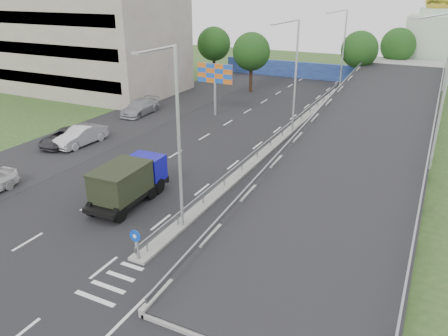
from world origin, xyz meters
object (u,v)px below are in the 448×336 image
Objects in this scene: parked_car_b at (81,136)px; parked_car_c at (64,137)px; billboard at (215,76)px; lamp_post_mid at (294,71)px; lamp_post_far at (342,46)px; sign_bollard at (137,244)px; parked_car_d at (140,107)px; lamp_post_near at (175,132)px; dump_truck at (129,181)px; church at (431,42)px.

parked_car_c is at bearing -150.64° from parked_car_b.
lamp_post_mid is at bearing -12.38° from billboard.
lamp_post_far is 36.67m from parked_car_c.
sign_bollard is 0.30× the size of billboard.
sign_bollard is at bearing -70.79° from billboard.
billboard is 8.85m from parked_car_d.
lamp_post_mid is at bearing 90.00° from lamp_post_near.
lamp_post_near is at bearing -90.00° from lamp_post_far.
parked_car_d is (-1.31, 10.31, -0.05)m from parked_car_b.
parked_car_b is 10.39m from parked_car_d.
lamp_post_mid is 2.01× the size of parked_car_b.
parked_car_b is at bearing -114.31° from billboard.
sign_bollard is 27.89m from parked_car_d.
parked_car_b is (-6.15, -13.62, -3.36)m from billboard.
lamp_post_far reaches higher than parked_car_d.
dump_truck is at bearing -29.84° from parked_car_b.
parked_car_b is (-15.15, 12.20, -0.21)m from sign_bollard.
dump_truck is (-4.55, 1.36, -4.30)m from lamp_post_near.
dump_truck is (-4.55, -38.64, -4.30)m from lamp_post_far.
dump_truck is 21.10m from parked_car_d.
parked_car_c is (-12.07, 6.36, -0.82)m from dump_truck.
billboard is at bearing 167.62° from lamp_post_mid.
church is 54.72m from dump_truck.
lamp_post_mid reaches higher than dump_truck.
lamp_post_mid is at bearing 40.70° from parked_car_b.
sign_bollard is 0.17× the size of lamp_post_far.
parked_car_b is at bearing -142.72° from lamp_post_mid.
billboard is (-9.11, -18.00, -1.62)m from lamp_post_far.
sign_bollard is 0.33× the size of parked_car_b.
sign_bollard is 0.31× the size of parked_car_d.
church reaches higher than lamp_post_mid.
church reaches higher than parked_car_b.
sign_bollard is 0.17× the size of lamp_post_near.
sign_bollard is 6.84m from dump_truck.
lamp_post_far is (0.11, 43.83, 4.77)m from sign_bollard.
lamp_post_near reaches higher than parked_car_d.
parked_car_b reaches higher than parked_car_c.
billboard is 16.51m from parked_car_c.
lamp_post_mid reaches higher than billboard.
lamp_post_near is at bearing -100.38° from church.
lamp_post_far is at bearing 49.97° from parked_car_d.
sign_bollard is at bearing -90.14° from lamp_post_far.
sign_bollard is at bearing -35.43° from parked_car_b.
parked_car_b is at bearing -84.91° from parked_car_d.
dump_truck is (-4.44, 5.18, 0.47)m from sign_bollard.
parked_car_b is at bearing -118.87° from church.
sign_bollard is 0.34× the size of parked_car_c.
lamp_post_far is 1.88× the size of parked_car_d.
parked_car_d is (-16.57, -21.31, -5.03)m from lamp_post_far.
dump_truck is 1.17× the size of parked_car_d.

